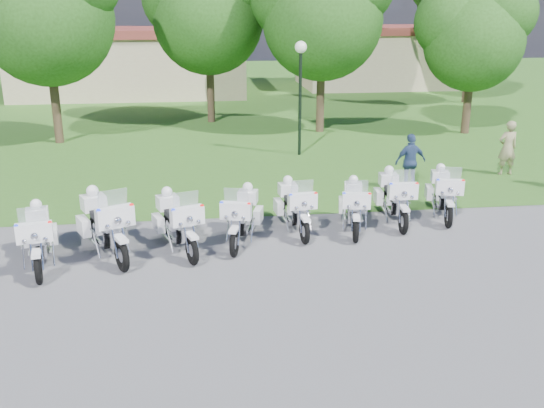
{
  "coord_description": "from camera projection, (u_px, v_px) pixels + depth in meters",
  "views": [
    {
      "loc": [
        -2.0,
        -12.49,
        5.49
      ],
      "look_at": [
        -0.3,
        1.2,
        0.95
      ],
      "focal_mm": 40.0,
      "sensor_mm": 36.0,
      "label": 1
    }
  ],
  "objects": [
    {
      "name": "tree_1",
      "position": [
        207.0,
        8.0,
        28.25
      ],
      "size": [
        6.09,
        5.2,
        8.12
      ],
      "color": "#38281C",
      "rests_on": "ground"
    },
    {
      "name": "lamp_post",
      "position": [
        300.0,
        70.0,
        22.33
      ],
      "size": [
        0.44,
        0.44,
        4.25
      ],
      "color": "black",
      "rests_on": "ground"
    },
    {
      "name": "ground",
      "position": [
        292.0,
        260.0,
        13.72
      ],
      "size": [
        100.0,
        100.0,
        0.0
      ],
      "primitive_type": "plane",
      "color": "#5D5D62",
      "rests_on": "ground"
    },
    {
      "name": "grass_lawn",
      "position": [
        228.0,
        94.0,
        39.17
      ],
      "size": [
        100.0,
        48.0,
        0.01
      ],
      "primitive_type": "cube",
      "color": "#366820",
      "rests_on": "ground"
    },
    {
      "name": "building_west",
      "position": [
        132.0,
        61.0,
        38.77
      ],
      "size": [
        14.56,
        8.32,
        4.1
      ],
      "color": "tan",
      "rests_on": "ground"
    },
    {
      "name": "motorcycle_1",
      "position": [
        105.0,
        224.0,
        13.8
      ],
      "size": [
        1.55,
        2.47,
        1.78
      ],
      "rotation": [
        0.0,
        0.0,
        3.57
      ],
      "color": "black",
      "rests_on": "ground"
    },
    {
      "name": "motorcycle_4",
      "position": [
        295.0,
        206.0,
        15.33
      ],
      "size": [
        0.88,
        2.28,
        1.53
      ],
      "rotation": [
        0.0,
        0.0,
        3.24
      ],
      "color": "black",
      "rests_on": "ground"
    },
    {
      "name": "tree_0",
      "position": [
        44.0,
        4.0,
        23.68
      ],
      "size": [
        6.25,
        5.33,
        8.33
      ],
      "color": "#38281C",
      "rests_on": "ground"
    },
    {
      "name": "bystander_c",
      "position": [
        410.0,
        162.0,
        18.71
      ],
      "size": [
        1.08,
        0.59,
        1.75
      ],
      "primitive_type": "imported",
      "rotation": [
        0.0,
        0.0,
        3.31
      ],
      "color": "#324979",
      "rests_on": "ground"
    },
    {
      "name": "motorcycle_5",
      "position": [
        354.0,
        205.0,
        15.43
      ],
      "size": [
        1.01,
        2.23,
        1.51
      ],
      "rotation": [
        0.0,
        0.0,
        2.94
      ],
      "color": "black",
      "rests_on": "ground"
    },
    {
      "name": "motorcycle_6",
      "position": [
        394.0,
        196.0,
        16.01
      ],
      "size": [
        0.88,
        2.4,
        1.61
      ],
      "rotation": [
        0.0,
        0.0,
        3.07
      ],
      "color": "black",
      "rests_on": "ground"
    },
    {
      "name": "tree_3",
      "position": [
        473.0,
        32.0,
        25.93
      ],
      "size": [
        4.99,
        4.25,
        6.65
      ],
      "color": "#38281C",
      "rests_on": "ground"
    },
    {
      "name": "bystander_a",
      "position": [
        508.0,
        148.0,
        20.31
      ],
      "size": [
        0.7,
        0.48,
        1.84
      ],
      "primitive_type": "imported",
      "rotation": [
        0.0,
        0.0,
        3.2
      ],
      "color": "#938C64",
      "rests_on": "ground"
    },
    {
      "name": "motorcycle_2",
      "position": [
        177.0,
        222.0,
        14.13
      ],
      "size": [
        1.28,
        2.33,
        1.62
      ],
      "rotation": [
        0.0,
        0.0,
        3.47
      ],
      "color": "black",
      "rests_on": "ground"
    },
    {
      "name": "motorcycle_7",
      "position": [
        443.0,
        193.0,
        16.42
      ],
      "size": [
        1.09,
        2.29,
        1.56
      ],
      "rotation": [
        0.0,
        0.0,
        2.92
      ],
      "color": "black",
      "rests_on": "ground"
    },
    {
      "name": "building_east",
      "position": [
        381.0,
        56.0,
        42.64
      ],
      "size": [
        11.44,
        7.28,
        4.1
      ],
      "color": "tan",
      "rests_on": "ground"
    },
    {
      "name": "tree_2",
      "position": [
        321.0,
        8.0,
        25.96
      ],
      "size": [
        6.09,
        5.2,
        8.12
      ],
      "color": "#38281C",
      "rests_on": "ground"
    },
    {
      "name": "motorcycle_0",
      "position": [
        38.0,
        237.0,
        13.23
      ],
      "size": [
        1.08,
        2.36,
        1.6
      ],
      "rotation": [
        0.0,
        0.0,
        3.34
      ],
      "color": "black",
      "rests_on": "ground"
    },
    {
      "name": "motorcycle_3",
      "position": [
        242.0,
        216.0,
        14.61
      ],
      "size": [
        1.16,
        2.28,
        1.57
      ],
      "rotation": [
        0.0,
        0.0,
        2.87
      ],
      "color": "black",
      "rests_on": "ground"
    }
  ]
}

